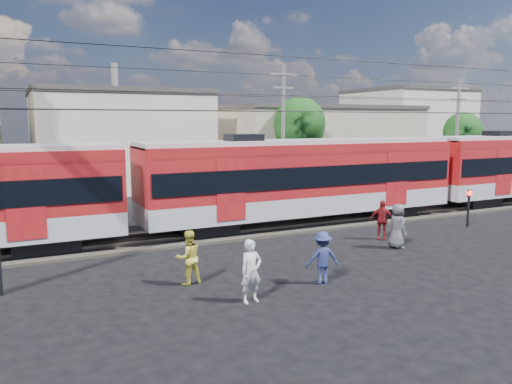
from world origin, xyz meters
TOP-DOWN VIEW (x-y plane):
  - ground at (0.00, 0.00)m, footprint 120.00×120.00m
  - track_bed at (0.00, 8.00)m, footprint 70.00×3.40m
  - rail_near at (0.00, 7.25)m, footprint 70.00×0.12m
  - rail_far at (0.00, 8.75)m, footprint 70.00×0.12m
  - commuter_train at (3.48, 8.00)m, footprint 50.30×3.08m
  - catenary at (-8.65, 8.00)m, footprint 70.00×9.30m
  - building_midwest at (-2.00, 27.00)m, footprint 12.24×12.24m
  - building_mideast at (14.00, 24.00)m, footprint 16.32×10.20m
  - building_east at (28.00, 28.00)m, footprint 10.20×10.20m
  - utility_pole_mid at (6.00, 15.00)m, footprint 1.80×0.24m
  - utility_pole_east at (20.00, 14.00)m, footprint 1.80×0.24m
  - tree_near at (9.19, 18.09)m, footprint 3.82×3.64m
  - tree_far at (24.19, 17.09)m, footprint 3.36×3.12m
  - pedestrian_a at (-3.54, -0.32)m, footprint 0.70×0.51m
  - pedestrian_b at (-4.63, 1.95)m, footprint 0.88×0.72m
  - pedestrian_c at (-0.84, 0.16)m, footprint 1.18×0.81m
  - pedestrian_d at (4.73, 3.98)m, footprint 1.04×0.95m
  - pedestrian_e at (4.31, 2.54)m, footprint 0.59×0.89m
  - car_silver at (23.75, 13.30)m, footprint 4.08×2.23m
  - car_white at (25.94, 13.79)m, footprint 4.50×2.44m
  - crossing_signal at (10.13, 4.14)m, footprint 0.26×0.26m

SIDE VIEW (x-z plane):
  - ground at x=0.00m, z-range 0.00..0.00m
  - track_bed at x=0.00m, z-range 0.00..0.12m
  - rail_near at x=0.00m, z-range 0.12..0.24m
  - rail_far at x=0.00m, z-range 0.12..0.24m
  - car_silver at x=23.75m, z-range 0.00..1.32m
  - car_white at x=25.94m, z-range 0.00..1.41m
  - pedestrian_c at x=-0.84m, z-range 0.00..1.67m
  - pedestrian_d at x=4.73m, z-range 0.00..1.71m
  - pedestrian_b at x=-4.63m, z-range 0.00..1.71m
  - pedestrian_e at x=4.31m, z-range 0.00..1.80m
  - pedestrian_a at x=-3.54m, z-range 0.00..1.80m
  - crossing_signal at x=10.13m, z-range 0.35..2.16m
  - commuter_train at x=3.48m, z-range 0.31..4.49m
  - building_mideast at x=14.00m, z-range 0.01..6.31m
  - building_midwest at x=-2.00m, z-range 0.01..7.31m
  - tree_far at x=24.19m, z-range 1.11..6.87m
  - building_east at x=28.00m, z-range 0.01..8.31m
  - utility_pole_east at x=20.00m, z-range 0.28..8.28m
  - utility_pole_mid at x=6.00m, z-range 0.28..8.78m
  - tree_near at x=9.19m, z-range 1.30..8.02m
  - catenary at x=-8.65m, z-range 1.38..8.89m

